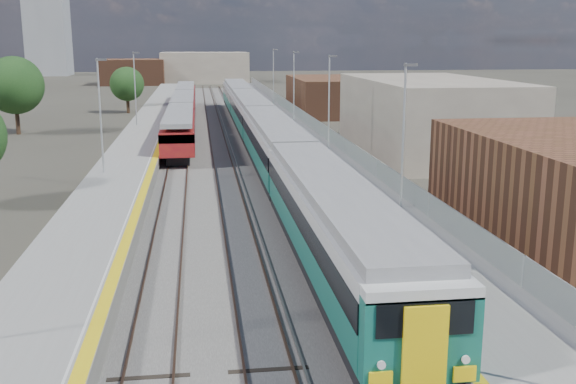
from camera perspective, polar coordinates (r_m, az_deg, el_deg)
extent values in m
plane|color=#47443A|center=(62.21, -3.99, 3.77)|extent=(320.00, 320.00, 0.00)
cube|color=#565451|center=(64.58, -6.13, 4.08)|extent=(10.50, 155.00, 0.06)
cube|color=#4C3323|center=(67.18, -3.60, 4.53)|extent=(0.07, 160.00, 0.14)
cube|color=#4C3323|center=(67.29, -2.37, 4.56)|extent=(0.07, 160.00, 0.14)
cube|color=#4C3323|center=(67.03, -6.59, 4.45)|extent=(0.07, 160.00, 0.14)
cube|color=#4C3323|center=(67.07, -5.36, 4.49)|extent=(0.07, 160.00, 0.14)
cube|color=#4C3323|center=(67.06, -9.59, 4.36)|extent=(0.07, 160.00, 0.14)
cube|color=#4C3323|center=(67.02, -8.36, 4.40)|extent=(0.07, 160.00, 0.14)
cube|color=gray|center=(67.16, -3.88, 4.52)|extent=(0.08, 160.00, 0.10)
cube|color=gray|center=(67.08, -5.08, 4.49)|extent=(0.08, 160.00, 0.10)
cube|color=slate|center=(65.13, 0.49, 4.64)|extent=(4.70, 155.00, 1.00)
cube|color=gray|center=(65.06, 0.49, 5.08)|extent=(4.70, 155.00, 0.03)
cube|color=yellow|center=(64.79, -1.35, 5.07)|extent=(0.40, 155.00, 0.01)
cube|color=gray|center=(65.33, 2.41, 5.63)|extent=(0.06, 155.00, 1.20)
cylinder|color=#9EA0A3|center=(35.27, 9.73, 4.62)|extent=(0.12, 0.12, 7.50)
cube|color=#4C4C4F|center=(35.04, 10.35, 10.54)|extent=(0.70, 0.18, 0.14)
cylinder|color=#9EA0A3|center=(54.57, 3.48, 7.58)|extent=(0.12, 0.12, 7.50)
cube|color=#4C4C4F|center=(54.42, 3.80, 11.41)|extent=(0.70, 0.18, 0.14)
cylinder|color=#9EA0A3|center=(74.24, 0.50, 8.95)|extent=(0.12, 0.12, 7.50)
cube|color=#4C4C4F|center=(74.13, 0.70, 11.76)|extent=(0.70, 0.18, 0.14)
cylinder|color=#9EA0A3|center=(94.05, -1.25, 9.73)|extent=(0.12, 0.12, 7.50)
cube|color=#4C4C4F|center=(93.96, -1.10, 11.96)|extent=(0.70, 0.18, 0.14)
cube|color=slate|center=(64.70, -12.18, 4.31)|extent=(4.30, 155.00, 1.00)
cube|color=gray|center=(64.63, -12.20, 4.75)|extent=(4.30, 155.00, 0.03)
cube|color=yellow|center=(64.50, -10.52, 4.82)|extent=(0.45, 155.00, 0.01)
cube|color=silver|center=(64.52, -10.83, 4.81)|extent=(0.08, 155.00, 0.01)
cylinder|color=#9EA0A3|center=(46.04, -15.59, 6.19)|extent=(0.12, 0.12, 7.50)
cube|color=#4C4C4F|center=(45.76, -15.55, 10.75)|extent=(0.70, 0.18, 0.14)
cylinder|color=#9EA0A3|center=(71.79, -12.82, 8.51)|extent=(0.12, 0.12, 7.50)
cube|color=#4C4C4F|center=(71.61, -12.76, 11.43)|extent=(0.70, 0.18, 0.14)
cube|color=brown|center=(35.05, 23.19, 0.11)|extent=(9.00, 16.00, 5.20)
cube|color=gray|center=(60.08, 11.80, 6.30)|extent=(11.00, 22.00, 6.40)
cube|color=brown|center=(91.20, 3.08, 8.13)|extent=(8.00, 18.00, 4.80)
cube|color=gray|center=(161.47, -7.07, 10.42)|extent=(20.00, 14.00, 7.00)
cube|color=brown|center=(157.13, -12.97, 9.88)|extent=(14.00, 12.00, 5.60)
cube|color=gray|center=(205.77, -19.83, 14.85)|extent=(11.00, 11.00, 40.00)
cube|color=black|center=(27.79, 3.89, -5.49)|extent=(2.94, 21.05, 0.50)
cube|color=#136351|center=(27.54, 3.92, -3.79)|extent=(3.04, 21.05, 1.23)
cube|color=black|center=(27.28, 3.95, -1.83)|extent=(3.11, 21.05, 0.84)
cube|color=silver|center=(27.12, 3.97, -0.46)|extent=(3.04, 21.05, 0.52)
cube|color=gray|center=(27.02, 3.98, 0.48)|extent=(2.70, 21.05, 0.43)
cube|color=black|center=(48.49, -1.16, 2.40)|extent=(2.94, 21.05, 0.50)
cube|color=#136351|center=(48.34, -1.16, 3.40)|extent=(3.04, 21.05, 1.23)
cube|color=black|center=(48.20, -1.17, 4.54)|extent=(3.11, 21.05, 0.84)
cube|color=silver|center=(48.11, -1.17, 5.33)|extent=(3.04, 21.05, 0.52)
cube|color=gray|center=(48.05, -1.18, 5.87)|extent=(2.70, 21.05, 0.43)
cube|color=black|center=(69.71, -3.17, 5.53)|extent=(2.94, 21.05, 0.50)
cube|color=#136351|center=(69.60, -3.18, 6.23)|extent=(3.04, 21.05, 1.23)
cube|color=black|center=(69.50, -3.19, 7.03)|extent=(3.11, 21.05, 0.84)
cube|color=silver|center=(69.44, -3.20, 7.58)|extent=(3.04, 21.05, 0.52)
cube|color=gray|center=(69.40, -3.20, 7.95)|extent=(2.70, 21.05, 0.43)
cube|color=black|center=(91.08, -4.25, 7.19)|extent=(2.94, 21.05, 0.50)
cube|color=#136351|center=(91.00, -4.26, 7.73)|extent=(3.04, 21.05, 1.23)
cube|color=black|center=(90.92, -4.27, 8.34)|extent=(3.11, 21.05, 0.84)
cube|color=silver|center=(90.87, -4.27, 8.77)|extent=(3.04, 21.05, 0.52)
cube|color=gray|center=(90.84, -4.28, 9.05)|extent=(2.70, 21.05, 0.43)
cube|color=#136351|center=(17.57, 11.10, -12.06)|extent=(3.02, 0.65, 2.27)
cube|color=black|center=(17.02, 11.56, -10.54)|extent=(2.48, 0.06, 0.86)
cube|color=yellow|center=(17.28, 11.51, -12.92)|extent=(1.13, 0.11, 2.27)
cube|color=black|center=(60.30, -9.12, 3.78)|extent=(1.80, 15.32, 0.63)
cube|color=maroon|center=(60.09, -9.17, 5.20)|extent=(2.66, 18.02, 1.90)
cube|color=black|center=(60.03, -9.18, 5.64)|extent=(2.71, 18.02, 0.66)
cube|color=gray|center=(59.93, -9.21, 6.54)|extent=(2.37, 18.02, 0.38)
cube|color=black|center=(78.65, -8.81, 5.84)|extent=(1.80, 15.32, 0.63)
cube|color=maroon|center=(78.49, -8.85, 6.93)|extent=(2.66, 18.02, 1.90)
cube|color=black|center=(78.44, -8.86, 7.28)|extent=(2.71, 18.02, 0.66)
cube|color=gray|center=(78.36, -8.89, 7.97)|extent=(2.37, 18.02, 0.38)
cube|color=black|center=(97.06, -8.62, 7.12)|extent=(1.80, 15.32, 0.63)
cube|color=maroon|center=(96.93, -8.65, 8.01)|extent=(2.66, 18.02, 1.90)
cube|color=black|center=(96.90, -8.66, 8.29)|extent=(2.71, 18.02, 0.66)
cube|color=gray|center=(96.83, -8.68, 8.84)|extent=(2.37, 18.02, 0.38)
cylinder|color=#382619|center=(76.26, -21.92, 5.61)|extent=(0.44, 0.44, 2.83)
sphere|color=#173A16|center=(75.96, -22.15, 8.37)|extent=(5.98, 5.98, 5.98)
cylinder|color=#382619|center=(94.53, -13.39, 7.17)|extent=(0.44, 0.44, 2.17)
sphere|color=#173A16|center=(94.32, -13.48, 8.88)|extent=(4.59, 4.59, 4.59)
cylinder|color=#382619|center=(83.71, 12.55, 6.46)|extent=(0.44, 0.44, 1.93)
sphere|color=#173A16|center=(83.49, 12.64, 8.17)|extent=(4.07, 4.07, 4.07)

